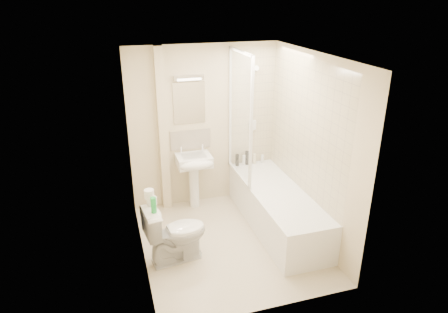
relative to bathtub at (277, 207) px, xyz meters
name	(u,v)px	position (x,y,z in m)	size (l,w,h in m)	color
floor	(229,242)	(-0.75, -0.20, -0.29)	(2.50, 2.50, 0.00)	beige
wall_back	(204,127)	(-0.75, 1.05, 0.91)	(2.20, 0.02, 2.40)	beige
wall_left	(137,169)	(-1.85, -0.20, 0.91)	(0.02, 2.50, 2.40)	beige
wall_right	(312,148)	(0.35, -0.20, 0.91)	(0.02, 2.50, 2.40)	beige
ceiling	(230,56)	(-0.75, -0.20, 2.11)	(2.20, 2.50, 0.02)	white
tile_back	(252,108)	(0.00, 1.04, 1.14)	(0.70, 0.01, 1.75)	beige
tile_right	(305,127)	(0.34, 0.00, 1.14)	(0.01, 2.10, 1.75)	beige
pipe_boxing	(163,132)	(-1.37, 0.99, 0.91)	(0.12, 0.12, 2.40)	beige
splashback	(190,139)	(-0.96, 1.04, 0.74)	(0.60, 0.01, 0.30)	beige
mirror	(189,103)	(-0.96, 1.04, 1.29)	(0.46, 0.01, 0.60)	white
strip_light	(189,77)	(-0.96, 1.02, 1.66)	(0.42, 0.07, 0.07)	silver
bathtub	(277,207)	(0.00, 0.00, 0.00)	(0.70, 2.10, 0.55)	white
shower_screen	(240,117)	(-0.35, 0.60, 1.16)	(0.04, 0.92, 1.80)	white
shower_fixture	(253,101)	(0.00, 0.99, 1.26)	(0.10, 0.16, 0.99)	white
pedestal_sink	(195,167)	(-0.96, 0.81, 0.39)	(0.50, 0.47, 0.96)	white
bottle_black_a	(237,160)	(-0.25, 0.96, 0.35)	(0.05, 0.05, 0.19)	black
bottle_white_a	(244,160)	(-0.15, 0.96, 0.34)	(0.05, 0.05, 0.16)	white
bottle_black_b	(247,158)	(-0.09, 0.96, 0.37)	(0.06, 0.06, 0.22)	black
bottle_blue	(249,161)	(-0.06, 0.96, 0.32)	(0.06, 0.06, 0.11)	navy
bottle_cream	(254,159)	(0.03, 0.96, 0.34)	(0.06, 0.06, 0.16)	beige
bottle_white_b	(262,159)	(0.16, 0.96, 0.32)	(0.05, 0.05, 0.13)	silver
toilet	(176,233)	(-1.47, -0.34, 0.08)	(0.78, 0.51, 0.75)	white
toilet_roll_lower	(152,201)	(-1.71, -0.24, 0.50)	(0.12, 0.12, 0.09)	white
toilet_roll_upper	(149,194)	(-1.74, -0.26, 0.61)	(0.11, 0.11, 0.11)	white
green_bottle	(154,205)	(-1.72, -0.43, 0.55)	(0.06, 0.06, 0.19)	green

